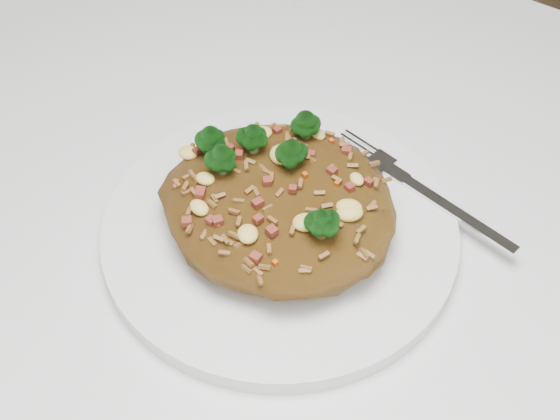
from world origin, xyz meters
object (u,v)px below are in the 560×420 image
(plate, at_px, (280,231))
(fried_rice, at_px, (279,195))
(dining_table, at_px, (389,397))
(fork, at_px, (430,196))

(plate, bearing_deg, fried_rice, 150.99)
(dining_table, bearing_deg, fried_rice, 170.38)
(dining_table, xyz_separation_m, plate, (-0.11, 0.02, 0.10))
(dining_table, distance_m, fork, 0.15)
(plate, height_order, fried_rice, fried_rice)
(fried_rice, relative_size, fork, 1.02)
(plate, bearing_deg, fork, 47.91)
(plate, xyz_separation_m, fork, (0.07, 0.08, 0.01))
(fork, bearing_deg, plate, -122.03)
(dining_table, relative_size, plate, 4.79)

